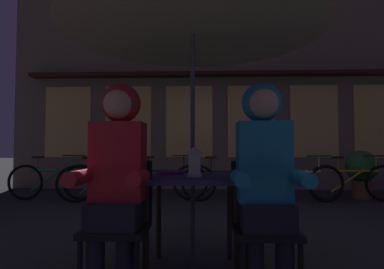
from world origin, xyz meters
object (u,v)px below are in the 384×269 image
Objects in this scene: potted_plant at (361,170)px; cafe_table at (193,189)px; chair_left at (119,218)px; book at (170,173)px; bicycle_furthest at (354,182)px; bicycle_second at (104,182)px; bicycle_fifth at (298,183)px; bicycle_third at (163,181)px; lantern at (195,161)px; bicycle_fourth at (226,183)px; bicycle_nearest at (53,181)px; patio_umbrella at (193,11)px; chair_right at (263,219)px; person_left_hooded at (117,165)px; person_right_hooded at (264,165)px.

cafe_table is at bearing -129.24° from potted_plant.
book is at bearing 60.10° from chair_left.
bicycle_furthest is (2.82, 3.49, -0.29)m from cafe_table.
cafe_table is 4.92m from potted_plant.
bicycle_fifth is at bearing 0.85° from bicycle_second.
bicycle_third is at bearing 175.39° from bicycle_fifth.
lantern reaches higher than bicycle_fourth.
bicycle_nearest is at bearing 120.98° from chair_left.
chair_right is at bearing -37.55° from patio_umbrella.
person_left_hooded is 0.96m from person_right_hooded.
cafe_table is 0.44× the size of bicycle_third.
person_left_hooded reaches higher than cafe_table.
patio_umbrella is 1.68m from chair_left.
bicycle_second is 0.99× the size of bicycle_third.
lantern is 0.27× the size of chair_right.
bicycle_third reaches higher than cafe_table.
cafe_table is 0.44× the size of bicycle_fifth.
person_right_hooded is 5.00m from potted_plant.
patio_umbrella is at bearing -129.24° from potted_plant.
potted_plant is (2.63, 4.18, 0.05)m from chair_right.
patio_umbrella is 1.39× the size of bicycle_fourth.
person_right_hooded is at bearing -90.00° from chair_right.
book is (0.29, 0.56, -0.09)m from person_left_hooded.
bicycle_second is at bearing -173.03° from potted_plant.
bicycle_nearest is 5.57m from bicycle_furthest.
book is (-3.02, -3.36, 0.41)m from bicycle_furthest.
chair_right is (0.46, -0.32, -0.37)m from lantern.
bicycle_third reaches higher than book.
chair_left is at bearing 176.61° from person_right_hooded.
patio_umbrella is 4.08m from bicycle_fifth.
chair_left reaches higher than bicycle_fifth.
person_right_hooded is at bearing -41.57° from cafe_table.
chair_left is at bearing -142.45° from patio_umbrella.
person_right_hooded is 0.83× the size of bicycle_furthest.
potted_plant is at bearing 21.49° from bicycle_fifth.
patio_umbrella reaches higher than potted_plant.
person_left_hooded reaches higher than bicycle_third.
book is at bearing -81.60° from bicycle_third.
chair_right is at bearing 90.00° from person_right_hooded.
cafe_table is at bearing 138.43° from person_right_hooded.
bicycle_nearest is at bearing -179.06° from bicycle_furthest.
chair_left reaches higher than book.
person_right_hooded is (0.96, 0.00, 0.00)m from person_left_hooded.
bicycle_second is 0.99× the size of bicycle_furthest.
chair_right is 0.88m from book.
bicycle_fifth is (1.26, 3.64, -0.14)m from chair_right.
person_left_hooded reaches higher than lantern.
bicycle_nearest and bicycle_fifth have the same top height.
bicycle_third is 1.00× the size of bicycle_fifth.
person_right_hooded is at bearing -90.05° from bicycle_fourth.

